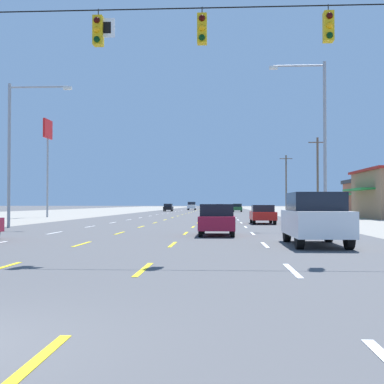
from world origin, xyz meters
TOP-DOWN VIEW (x-y plane):
  - ground_plane at (0.00, 66.00)m, footprint 572.00×572.00m
  - lot_apron_left at (-24.75, 66.00)m, footprint 28.00×440.00m
  - lot_apron_right at (24.75, 66.00)m, footprint 28.00×440.00m
  - lane_markings at (0.00, 104.50)m, footprint 10.64×227.60m
  - signal_span_wire at (-0.08, 10.80)m, footprint 25.40×0.53m
  - suv_far_right_nearest at (7.12, 14.44)m, footprint 1.98×4.90m
  - hatchback_inner_right_mid at (3.40, 20.30)m, footprint 1.72×3.90m
  - sedan_far_right_midfar at (6.84, 35.24)m, footprint 1.80×4.50m
  - hatchback_far_right_far at (6.77, 93.57)m, footprint 1.72×3.90m
  - hatchback_far_left_farther at (-6.91, 98.97)m, footprint 1.72×3.90m
  - sedan_inner_right_farthest at (3.35, 107.66)m, footprint 1.80×4.50m
  - suv_inner_left_distant_a at (-3.43, 121.83)m, footprint 1.98×4.90m
  - sedan_inner_right_distant_b at (3.49, 128.89)m, footprint 1.80×4.50m
  - storefront_right_row_2 at (29.05, 77.90)m, footprint 10.51×16.22m
  - pole_sign_left_row_1 at (-16.36, 53.70)m, footprint 0.24×2.68m
  - streetlight_left_row_0 at (-9.71, 27.78)m, footprint 4.20×0.26m
  - streetlight_right_row_0 at (9.84, 27.78)m, footprint 3.56×0.26m
  - utility_pole_right_row_1 at (15.49, 59.19)m, footprint 2.20×0.26m
  - utility_pole_right_row_2 at (14.97, 85.71)m, footprint 2.20×0.26m

SIDE VIEW (x-z plane):
  - ground_plane at x=0.00m, z-range 0.00..0.00m
  - lot_apron_left at x=-24.75m, z-range 0.00..0.01m
  - lot_apron_right at x=24.75m, z-range 0.00..0.01m
  - lane_markings at x=0.00m, z-range 0.00..0.01m
  - sedan_far_right_midfar at x=6.84m, z-range 0.03..1.49m
  - sedan_inner_right_farthest at x=3.35m, z-range 0.03..1.49m
  - sedan_inner_right_distant_b at x=3.49m, z-range 0.03..1.49m
  - hatchback_inner_right_mid at x=3.40m, z-range 0.01..1.55m
  - hatchback_far_right_far at x=6.77m, z-range 0.01..1.55m
  - hatchback_far_left_farther at x=-6.91m, z-range 0.01..1.55m
  - suv_far_right_nearest at x=7.12m, z-range 0.04..2.02m
  - suv_inner_left_distant_a at x=-3.43m, z-range 0.04..2.02m
  - storefront_right_row_2 at x=29.05m, z-range 0.03..5.52m
  - utility_pole_right_row_1 at x=15.49m, z-range 0.20..9.88m
  - utility_pole_right_row_2 at x=14.97m, z-range 0.20..10.17m
  - signal_span_wire at x=-0.08m, z-range 0.84..9.63m
  - streetlight_left_row_0 at x=-9.71m, z-range 0.77..10.17m
  - streetlight_right_row_0 at x=9.84m, z-range 0.71..11.26m
  - pole_sign_left_row_1 at x=-16.36m, z-range 3.20..14.48m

